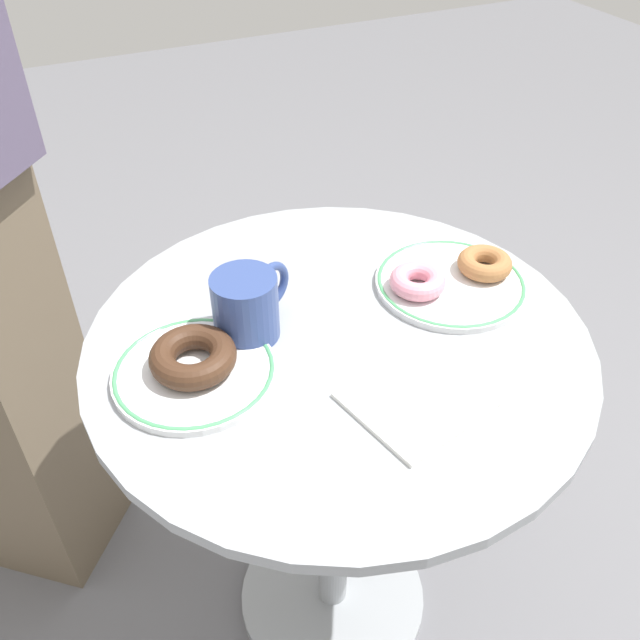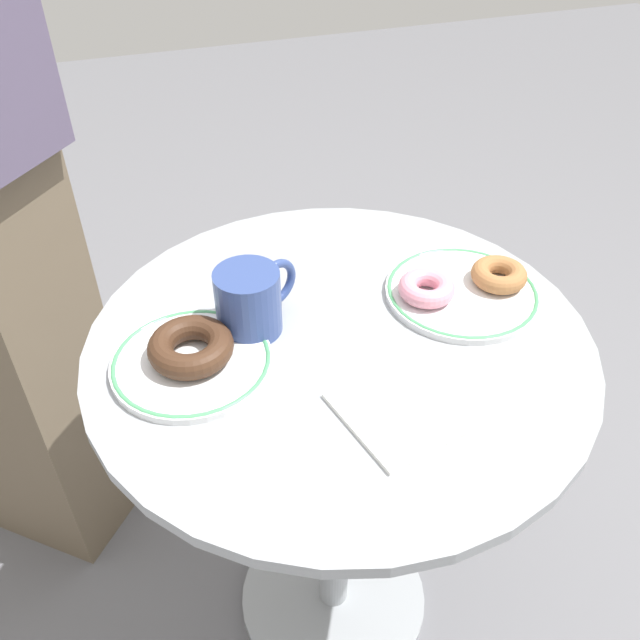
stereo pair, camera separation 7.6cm
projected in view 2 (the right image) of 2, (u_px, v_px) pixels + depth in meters
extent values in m
cube|color=slate|center=(333.00, 602.00, 1.36)|extent=(7.00, 7.00, 0.02)
cylinder|color=#999EA3|center=(339.00, 341.00, 0.91)|extent=(0.68, 0.68, 0.02)
cylinder|color=#999EA3|center=(336.00, 493.00, 1.13)|extent=(0.06, 0.06, 0.66)
cylinder|color=#999EA3|center=(333.00, 596.00, 1.35)|extent=(0.36, 0.36, 0.03)
cylinder|color=white|center=(192.00, 362.00, 0.86)|extent=(0.21, 0.21, 0.01)
torus|color=#4C9E66|center=(192.00, 361.00, 0.86)|extent=(0.20, 0.20, 0.01)
cylinder|color=white|center=(462.00, 293.00, 0.97)|extent=(0.22, 0.22, 0.01)
torus|color=#4C9E66|center=(462.00, 291.00, 0.97)|extent=(0.22, 0.22, 0.01)
torus|color=#422819|center=(191.00, 347.00, 0.85)|extent=(0.15, 0.15, 0.03)
torus|color=#A36B3D|center=(499.00, 275.00, 0.97)|extent=(0.11, 0.11, 0.03)
torus|color=pink|center=(427.00, 288.00, 0.95)|extent=(0.11, 0.11, 0.03)
cube|color=white|center=(405.00, 408.00, 0.80)|extent=(0.18, 0.17, 0.01)
cylinder|color=#334784|center=(248.00, 302.00, 0.89)|extent=(0.09, 0.09, 0.09)
torus|color=#334784|center=(276.00, 283.00, 0.92)|extent=(0.07, 0.04, 0.07)
cube|color=brown|center=(1.00, 361.00, 1.27)|extent=(0.41, 0.40, 0.86)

